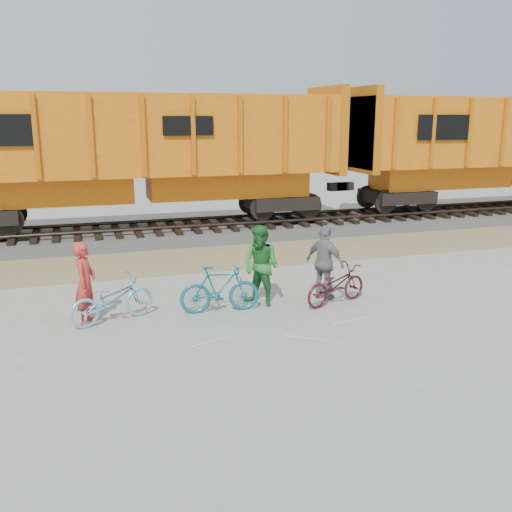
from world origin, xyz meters
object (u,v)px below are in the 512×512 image
object	(u,v)px
bicycle_teal	(220,289)
person_man	(261,266)
bicycle_blue	(112,299)
person_solo	(85,283)
hopper_car_right	(506,144)
person_woman	(325,263)
bicycle_maroon	(336,285)
hopper_car_center	(138,151)

from	to	relation	value
bicycle_teal	person_man	bearing A→B (deg)	-73.89
bicycle_blue	person_solo	bearing A→B (deg)	57.73
person_solo	bicycle_teal	bearing A→B (deg)	-75.78
hopper_car_right	bicycle_blue	xyz separation A→B (m)	(-16.57, -8.12, -2.53)
person_man	bicycle_blue	bearing A→B (deg)	-125.92
hopper_car_right	person_woman	bearing A→B (deg)	-145.63
person_solo	bicycle_maroon	bearing A→B (deg)	-76.47
bicycle_maroon	person_man	bearing A→B (deg)	55.56
hopper_car_center	bicycle_teal	world-z (taller)	hopper_car_center
hopper_car_center	person_man	world-z (taller)	hopper_car_center
hopper_car_right	person_woman	size ratio (longest dim) A/B	8.06
bicycle_teal	bicycle_maroon	world-z (taller)	bicycle_teal
person_solo	person_woman	distance (m)	5.27
person_solo	person_man	distance (m)	3.75
bicycle_maroon	bicycle_blue	bearing A→B (deg)	67.05
person_man	bicycle_teal	bearing A→B (deg)	-116.42
hopper_car_right	person_solo	world-z (taller)	hopper_car_right
bicycle_maroon	hopper_car_center	bearing A→B (deg)	2.44
hopper_car_right	person_solo	bearing A→B (deg)	-154.83
bicycle_teal	person_solo	distance (m)	2.78
hopper_car_center	hopper_car_right	size ratio (longest dim) A/B	1.00
bicycle_maroon	bicycle_teal	bearing A→B (deg)	65.65
person_solo	person_man	xyz separation A→B (m)	(3.75, 0.00, 0.06)
person_woman	bicycle_blue	bearing A→B (deg)	61.45
bicycle_blue	person_man	world-z (taller)	person_man
person_woman	bicycle_teal	bearing A→B (deg)	64.18
hopper_car_right	bicycle_teal	bearing A→B (deg)	-150.15
bicycle_blue	bicycle_teal	xyz separation A→B (m)	(2.25, -0.10, 0.04)
bicycle_teal	bicycle_maroon	bearing A→B (deg)	-90.71
hopper_car_center	bicycle_teal	bearing A→B (deg)	-85.29
hopper_car_center	bicycle_blue	world-z (taller)	hopper_car_center
bicycle_maroon	person_man	xyz separation A→B (m)	(-1.62, 0.45, 0.46)
hopper_car_right	bicycle_blue	size ratio (longest dim) A/B	7.68
hopper_car_right	person_solo	xyz separation A→B (m)	(-17.07, -8.02, -2.16)
bicycle_blue	person_woman	distance (m)	4.79
person_solo	hopper_car_center	bearing A→B (deg)	3.83
hopper_car_right	hopper_car_center	bearing A→B (deg)	180.00
bicycle_teal	bicycle_blue	bearing A→B (deg)	92.33
hopper_car_center	bicycle_teal	size ratio (longest dim) A/B	8.12
bicycle_teal	bicycle_maroon	distance (m)	2.64
person_man	hopper_car_right	bearing A→B (deg)	83.31
hopper_car_center	person_woman	bearing A→B (deg)	-68.37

